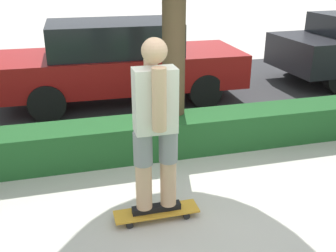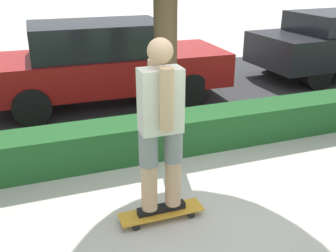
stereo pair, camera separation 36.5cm
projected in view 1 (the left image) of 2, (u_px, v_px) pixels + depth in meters
name	position (u px, v px, depth m)	size (l,w,h in m)	color
ground_plane	(198.00, 216.00, 4.24)	(60.00, 60.00, 0.00)	#BCB7AD
street_asphalt	(131.00, 97.00, 7.99)	(18.34, 5.00, 0.01)	#2D2D30
hedge_row	(162.00, 136.00, 5.57)	(18.34, 0.60, 0.52)	#1E5123
skateboard	(157.00, 212.00, 4.17)	(0.90, 0.24, 0.10)	gold
skater_person	(155.00, 126.00, 3.79)	(0.52, 0.47, 1.82)	black
parked_car_middle	(120.00, 61.00, 7.54)	(4.64, 1.80, 1.54)	maroon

